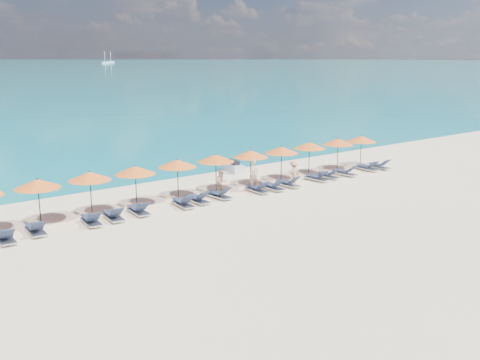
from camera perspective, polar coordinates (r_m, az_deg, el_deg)
ground at (r=26.44m, az=3.93°, el=-3.72°), size 1400.00×1400.00×0.00m
sailboat_near at (r=588.62m, az=-13.61°, el=12.17°), size 6.53×2.18×11.96m
sailboat_far at (r=543.89m, az=-14.21°, el=12.08°), size 6.27×2.09×11.50m
jetski at (r=36.13m, az=-0.75°, el=1.42°), size 1.12×2.22×0.76m
beachgoer_a at (r=30.74m, az=1.50°, el=0.54°), size 0.81×0.68×1.89m
beachgoer_b at (r=29.58m, az=-1.96°, el=-0.31°), size 0.77×0.47×1.54m
beachgoer_c at (r=32.62m, az=5.74°, el=0.80°), size 0.98×0.56×1.43m
umbrella_1 at (r=25.76m, az=-20.78°, el=-0.37°), size 2.10×2.10×2.28m
umbrella_2 at (r=26.59m, az=-15.74°, el=0.40°), size 2.10×2.10×2.28m
umbrella_3 at (r=27.44m, az=-11.11°, el=1.04°), size 2.10×2.10×2.28m
umbrella_4 at (r=28.83m, az=-6.69°, el=1.78°), size 2.10×2.10×2.28m
umbrella_5 at (r=30.09m, az=-2.59°, el=2.33°), size 2.10×2.10×2.28m
umbrella_6 at (r=31.40m, az=1.15°, el=2.80°), size 2.10×2.10×2.28m
umbrella_7 at (r=32.82m, az=4.45°, el=3.22°), size 2.10×2.10×2.28m
umbrella_8 at (r=34.67m, az=7.42°, el=3.68°), size 2.10×2.10×2.28m
umbrella_9 at (r=36.48m, az=10.43°, el=4.04°), size 2.10×2.10×2.28m
umbrella_10 at (r=38.07m, az=12.83°, el=4.31°), size 2.10×2.10×2.28m
lounger_1 at (r=24.61m, az=-23.79°, el=-5.56°), size 0.69×1.72×0.66m
lounger_2 at (r=25.18m, az=-20.97°, el=-4.90°), size 0.72×1.73×0.66m
lounger_3 at (r=25.74m, az=-15.60°, el=-4.11°), size 0.79×1.75×0.66m
lounger_4 at (r=26.21m, az=-13.36°, el=-3.67°), size 0.78×1.75×0.66m
lounger_5 at (r=26.87m, az=-10.79°, el=-3.13°), size 0.72×1.73×0.66m
lounger_6 at (r=27.82m, az=-6.10°, el=-2.40°), size 0.78×1.75×0.66m
lounger_7 at (r=28.48m, az=-4.56°, el=-2.00°), size 0.63×1.71×0.66m
lounger_8 at (r=29.29m, az=-2.27°, el=-1.54°), size 0.77×1.75×0.66m
lounger_9 at (r=30.56m, az=1.84°, el=-0.91°), size 0.65×1.71×0.66m
lounger_10 at (r=31.15m, az=3.51°, el=-0.66°), size 0.69×1.72×0.66m
lounger_11 at (r=31.98m, az=5.15°, el=-0.32°), size 0.70×1.73×0.66m
lounger_12 at (r=33.72m, az=8.18°, el=0.30°), size 0.77×1.75×0.66m
lounger_13 at (r=34.52m, az=9.35°, el=0.56°), size 0.64×1.71×0.66m
lounger_14 at (r=35.51m, az=11.14°, el=0.84°), size 0.77×1.75×0.66m
lounger_15 at (r=37.37m, az=13.40°, el=1.34°), size 0.68×1.72×0.66m
lounger_16 at (r=38.12m, az=14.60°, el=1.50°), size 0.73×1.74×0.66m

